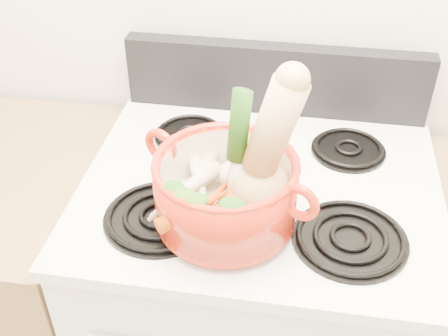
% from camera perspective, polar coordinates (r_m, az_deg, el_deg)
% --- Properties ---
extents(stove_body, '(0.76, 0.65, 0.92)m').
position_cam_1_polar(stove_body, '(1.59, 3.06, -15.13)').
color(stove_body, white).
rests_on(stove_body, floor).
extents(cooktop, '(0.78, 0.67, 0.03)m').
position_cam_1_polar(cooktop, '(1.25, 3.77, -1.78)').
color(cooktop, white).
rests_on(cooktop, stove_body).
extents(control_backsplash, '(0.76, 0.05, 0.18)m').
position_cam_1_polar(control_backsplash, '(1.44, 5.27, 9.00)').
color(control_backsplash, black).
rests_on(control_backsplash, cooktop).
extents(burner_front_left, '(0.22, 0.22, 0.02)m').
position_cam_1_polar(burner_front_left, '(1.14, -6.64, -4.88)').
color(burner_front_left, black).
rests_on(burner_front_left, cooktop).
extents(burner_front_right, '(0.22, 0.22, 0.02)m').
position_cam_1_polar(burner_front_right, '(1.12, 12.71, -6.93)').
color(burner_front_right, black).
rests_on(burner_front_right, cooktop).
extents(burner_back_left, '(0.17, 0.17, 0.02)m').
position_cam_1_polar(burner_back_left, '(1.37, -3.48, 3.49)').
color(burner_back_left, black).
rests_on(burner_back_left, cooktop).
extents(burner_back_right, '(0.17, 0.17, 0.02)m').
position_cam_1_polar(burner_back_right, '(1.35, 12.53, 1.95)').
color(burner_back_right, black).
rests_on(burner_back_right, cooktop).
extents(dutch_oven, '(0.36, 0.36, 0.14)m').
position_cam_1_polar(dutch_oven, '(1.07, 0.17, -2.35)').
color(dutch_oven, '#B5220F').
rests_on(dutch_oven, burner_front_left).
extents(pot_handle_left, '(0.08, 0.05, 0.08)m').
position_cam_1_polar(pot_handle_left, '(1.12, -6.44, 2.28)').
color(pot_handle_left, '#B5220F').
rests_on(pot_handle_left, dutch_oven).
extents(pot_handle_right, '(0.08, 0.05, 0.08)m').
position_cam_1_polar(pot_handle_right, '(0.99, 7.70, -3.47)').
color(pot_handle_right, '#B5220F').
rests_on(pot_handle_right, dutch_oven).
extents(squash, '(0.19, 0.12, 0.31)m').
position_cam_1_polar(squash, '(1.01, 4.47, 2.08)').
color(squash, '#E0A872').
rests_on(squash, dutch_oven).
extents(leek, '(0.07, 0.09, 0.26)m').
position_cam_1_polar(leek, '(1.03, 1.41, 1.73)').
color(leek, silver).
rests_on(leek, dutch_oven).
extents(ginger, '(0.11, 0.10, 0.05)m').
position_cam_1_polar(ginger, '(1.14, 1.39, -0.58)').
color(ginger, '#D3B382').
rests_on(ginger, dutch_oven).
extents(parsnip_0, '(0.07, 0.22, 0.06)m').
position_cam_1_polar(parsnip_0, '(1.12, -2.87, -1.69)').
color(parsnip_0, beige).
rests_on(parsnip_0, dutch_oven).
extents(parsnip_1, '(0.14, 0.17, 0.05)m').
position_cam_1_polar(parsnip_1, '(1.10, -4.08, -2.41)').
color(parsnip_1, beige).
rests_on(parsnip_1, dutch_oven).
extents(parsnip_2, '(0.10, 0.17, 0.05)m').
position_cam_1_polar(parsnip_2, '(1.12, -2.60, -0.78)').
color(parsnip_2, beige).
rests_on(parsnip_2, dutch_oven).
extents(parsnip_3, '(0.13, 0.15, 0.05)m').
position_cam_1_polar(parsnip_3, '(1.08, -4.19, -2.30)').
color(parsnip_3, beige).
rests_on(parsnip_3, dutch_oven).
extents(carrot_0, '(0.08, 0.18, 0.05)m').
position_cam_1_polar(carrot_0, '(1.05, -0.98, -4.78)').
color(carrot_0, '#CB450A').
rests_on(carrot_0, dutch_oven).
extents(carrot_1, '(0.09, 0.16, 0.05)m').
position_cam_1_polar(carrot_1, '(1.05, -2.08, -4.23)').
color(carrot_1, '#D0420A').
rests_on(carrot_1, dutch_oven).
extents(carrot_2, '(0.07, 0.19, 0.05)m').
position_cam_1_polar(carrot_2, '(1.06, 0.75, -3.55)').
color(carrot_2, '#C04909').
rests_on(carrot_2, dutch_oven).
extents(carrot_3, '(0.13, 0.12, 0.04)m').
position_cam_1_polar(carrot_3, '(1.04, -3.27, -4.39)').
color(carrot_3, '#C74D09').
rests_on(carrot_3, dutch_oven).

